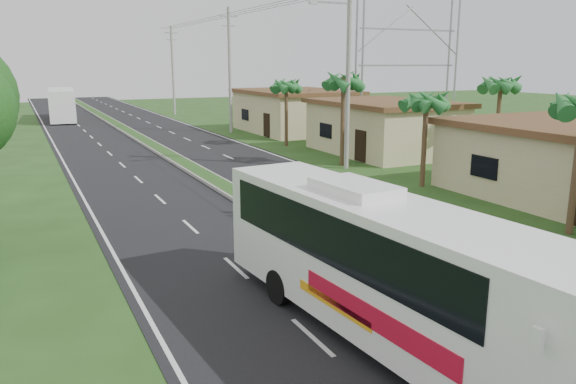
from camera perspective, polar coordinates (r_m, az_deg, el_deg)
name	(u,v)px	position (r m, az deg, el deg)	size (l,w,h in m)	color
ground	(431,310)	(15.28, 14.35, -11.50)	(180.00, 180.00, 0.00)	#254419
road_asphalt	(200,174)	(32.45, -8.89, 1.79)	(14.00, 160.00, 0.02)	black
median_strip	(200,173)	(32.43, -8.90, 1.95)	(1.20, 160.00, 0.18)	gray
lane_edge_left	(76,185)	(31.22, -20.72, 0.64)	(0.12, 160.00, 0.01)	silver
lane_edge_right	(304,165)	(34.94, 1.67, 2.73)	(0.12, 160.00, 0.01)	silver
shop_mid	(384,127)	(40.16, 9.69, 6.57)	(7.60, 10.60, 3.67)	#C0B682
shop_far	(295,111)	(52.13, 0.67, 8.27)	(8.60, 11.60, 3.82)	#C0B682
palm_verge_b	(426,101)	(29.24, 13.89, 8.96)	(2.40, 2.40, 5.05)	#473321
palm_verge_c	(343,82)	(34.57, 5.65, 11.10)	(2.40, 2.40, 5.85)	#473321
palm_verge_d	(286,86)	(42.74, -0.18, 10.75)	(2.40, 2.40, 5.25)	#473321
palm_behind_shop	(501,85)	(36.94, 20.81, 10.16)	(2.40, 2.40, 5.65)	#473321
utility_pole_b	(348,62)	(33.52, 6.12, 12.97)	(3.20, 0.28, 12.00)	gray
utility_pole_c	(230,69)	(51.62, -5.94, 12.32)	(1.60, 0.28, 11.00)	gray
utility_pole_d	(173,70)	(70.74, -11.63, 12.09)	(1.60, 0.28, 10.50)	gray
billboard_lattice	(408,56)	(51.12, 12.10, 13.39)	(10.18, 1.18, 12.07)	gray
coach_bus_main	(381,260)	(12.82, 9.45, -6.78)	(3.14, 11.00, 3.51)	white
coach_bus_far	(62,103)	(67.53, -21.98, 8.42)	(3.36, 11.83, 3.40)	white
motorcyclist	(297,210)	(21.39, 0.90, -1.84)	(1.90, 0.55, 2.15)	black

